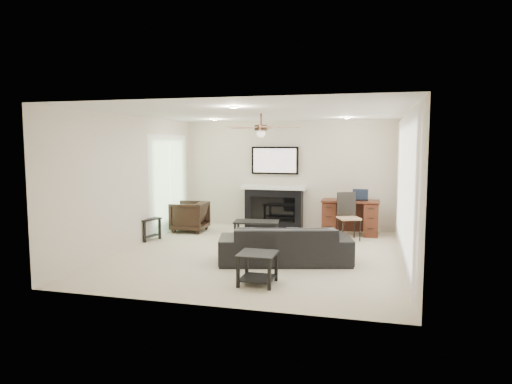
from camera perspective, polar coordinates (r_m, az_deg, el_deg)
room_shell at (r=8.08m, az=1.87°, el=4.03°), size 5.50×5.54×2.52m
sofa at (r=7.61m, az=3.64°, el=-6.51°), size 2.30×1.35×0.63m
armchair at (r=10.38m, az=-8.30°, el=-3.04°), size 0.78×0.76×0.68m
coffee_table at (r=9.35m, az=0.06°, el=-4.85°), size 0.96×0.62×0.40m
end_table_near at (r=6.48m, az=0.19°, el=-9.55°), size 0.52×0.52×0.45m
end_table_left at (r=9.70m, az=-13.71°, el=-4.48°), size 0.63×0.63×0.45m
fireplace_unit at (r=10.68m, az=2.23°, el=0.59°), size 1.52×0.34×1.91m
desk at (r=10.10m, az=11.69°, el=-3.13°), size 1.22×0.56×0.76m
desk_chair at (r=9.54m, az=11.53°, el=-3.02°), size 0.55×0.56×0.97m
laptop at (r=10.01m, az=12.88°, el=-0.38°), size 0.33×0.24×0.23m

